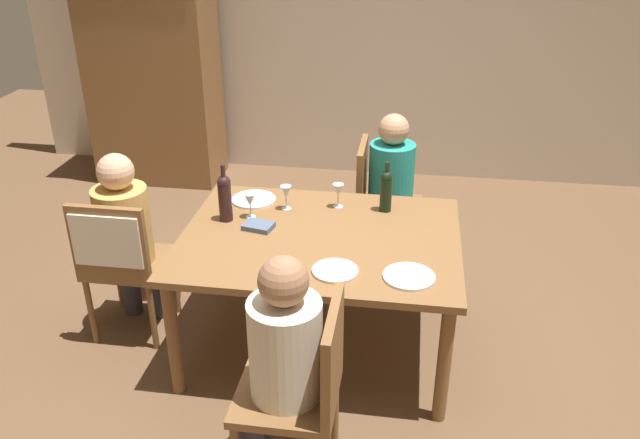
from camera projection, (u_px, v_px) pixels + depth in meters
ground_plane at (320, 343)px, 3.86m from camera, size 10.00×10.00×0.00m
rear_room_partition at (367, 28)px, 5.71m from camera, size 6.40×0.12×2.70m
armoire_cabinet at (152, 61)px, 5.68m from camera, size 1.18×0.62×2.18m
dining_table at (320, 248)px, 3.56m from camera, size 1.53×1.19×0.73m
chair_far_right at (377, 198)px, 4.44m from camera, size 0.44×0.44×0.92m
chair_near at (306, 384)px, 2.75m from camera, size 0.44×0.44×0.92m
chair_left_end at (117, 253)px, 3.63m from camera, size 0.44×0.46×0.92m
person_woman_host at (395, 182)px, 4.37m from camera, size 0.35×0.31×1.14m
person_man_bearded at (280, 357)px, 2.70m from camera, size 0.36×0.31×1.15m
person_man_guest at (127, 230)px, 3.73m from camera, size 0.31×0.36×1.14m
wine_bottle_tall_green at (225, 196)px, 3.63m from camera, size 0.08×0.08×0.34m
wine_bottle_dark_red at (386, 189)px, 3.75m from camera, size 0.07×0.07×0.31m
wine_glass_near_left at (338, 191)px, 3.81m from camera, size 0.07×0.07×0.15m
wine_glass_centre at (250, 201)px, 3.68m from camera, size 0.07×0.07×0.15m
wine_glass_near_right at (286, 193)px, 3.78m from camera, size 0.07×0.07×0.15m
dinner_plate_host at (254, 199)px, 3.93m from camera, size 0.27×0.27×0.01m
dinner_plate_guest_left at (335, 271)px, 3.18m from camera, size 0.23×0.23×0.01m
dinner_plate_guest_right at (409, 276)px, 3.14m from camera, size 0.26×0.26×0.01m
folded_napkin at (259, 226)px, 3.60m from camera, size 0.18×0.15×0.03m
handbag at (158, 281)px, 4.27m from camera, size 0.30×0.19×0.22m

